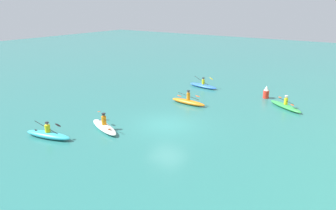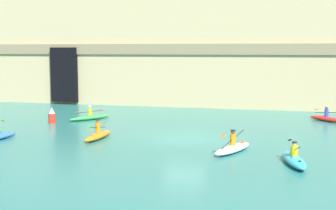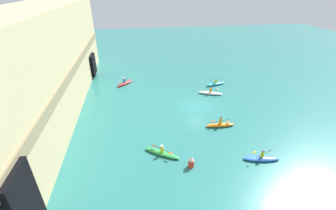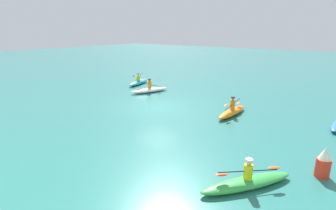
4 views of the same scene
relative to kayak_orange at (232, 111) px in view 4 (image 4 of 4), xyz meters
The scene contains 6 objects.
ground_plane 5.16m from the kayak_orange, 15.16° to the left, with size 120.00×120.00×0.00m, color #28706B.
kayak_orange is the anchor object (origin of this frame).
kayak_white 8.36m from the kayak_orange, 11.18° to the right, with size 2.01×3.48×1.18m.
kayak_green 7.93m from the kayak_orange, 117.09° to the left, with size 2.55×3.35×1.07m.
kayak_cyan 11.79m from the kayak_orange, 17.36° to the right, with size 1.50×3.44×1.09m.
marker_buoy 7.33m from the kayak_orange, 139.47° to the left, with size 0.52×0.52×1.16m.
Camera 4 is at (-11.11, 13.63, 5.23)m, focal length 28.00 mm.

